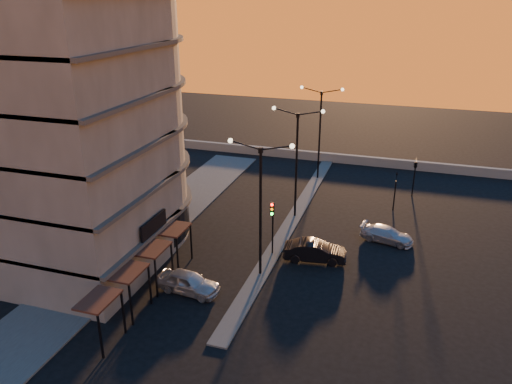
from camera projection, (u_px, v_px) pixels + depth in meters
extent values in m
plane|color=black|center=(260.00, 274.00, 34.25)|extent=(120.00, 120.00, 0.00)
cube|color=#494946|center=(152.00, 229.00, 40.74)|extent=(5.00, 40.00, 0.12)
cube|color=#494946|center=(295.00, 216.00, 43.06)|extent=(1.20, 36.00, 0.12)
cube|color=gray|center=(346.00, 159.00, 56.47)|extent=(44.00, 0.50, 1.00)
cylinder|color=#666259|center=(81.00, 76.00, 35.35)|extent=(14.00, 14.00, 25.00)
cube|color=#666259|center=(31.00, 88.00, 30.93)|extent=(14.00, 10.00, 25.00)
cylinder|color=black|center=(99.00, 216.00, 39.40)|extent=(14.16, 14.16, 2.40)
cube|color=black|center=(154.00, 226.00, 33.07)|extent=(0.15, 3.20, 1.20)
cylinder|color=black|center=(260.00, 215.00, 32.58)|extent=(0.18, 0.18, 9.00)
cube|color=black|center=(261.00, 150.00, 30.94)|extent=(0.25, 0.25, 0.35)
sphere|color=#FFE5B2|center=(230.00, 141.00, 31.34)|extent=(0.32, 0.32, 0.32)
sphere|color=#FFE5B2|center=(292.00, 146.00, 30.21)|extent=(0.32, 0.32, 0.32)
cylinder|color=black|center=(296.00, 167.00, 41.41)|extent=(0.18, 0.18, 9.00)
cube|color=black|center=(298.00, 115.00, 39.78)|extent=(0.25, 0.25, 0.35)
sphere|color=#FFE5B2|center=(274.00, 108.00, 40.18)|extent=(0.32, 0.32, 0.32)
sphere|color=#FFE5B2|center=(323.00, 111.00, 39.04)|extent=(0.32, 0.32, 0.32)
cylinder|color=black|center=(320.00, 137.00, 50.25)|extent=(0.18, 0.18, 9.00)
cube|color=black|center=(322.00, 93.00, 48.62)|extent=(0.25, 0.25, 0.35)
sphere|color=#FFE5B2|center=(302.00, 87.00, 49.02)|extent=(0.32, 0.32, 0.32)
sphere|color=#FFE5B2|center=(342.00, 90.00, 47.88)|extent=(0.32, 0.32, 0.32)
cylinder|color=black|center=(273.00, 235.00, 36.30)|extent=(0.12, 0.12, 3.20)
cube|color=black|center=(272.00, 209.00, 35.35)|extent=(0.28, 0.16, 1.00)
sphere|color=#FF0C05|center=(272.00, 205.00, 35.13)|extent=(0.20, 0.20, 0.20)
sphere|color=orange|center=(272.00, 209.00, 35.26)|extent=(0.20, 0.20, 0.20)
sphere|color=#0CFF26|center=(272.00, 214.00, 35.39)|extent=(0.20, 0.20, 0.20)
cylinder|color=black|center=(394.00, 196.00, 43.83)|extent=(0.12, 0.12, 2.80)
imported|color=black|center=(397.00, 177.00, 43.16)|extent=(0.13, 0.16, 0.80)
cylinder|color=black|center=(413.00, 182.00, 46.94)|extent=(0.12, 0.12, 2.80)
imported|color=black|center=(416.00, 164.00, 46.27)|extent=(0.42, 1.99, 0.80)
imported|color=#B4B7BC|center=(188.00, 282.00, 32.01)|extent=(4.32, 2.11, 1.42)
imported|color=black|center=(315.00, 251.00, 35.81)|extent=(4.65, 2.20, 1.47)
imported|color=silver|center=(387.00, 235.00, 38.60)|extent=(4.31, 2.44, 1.18)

